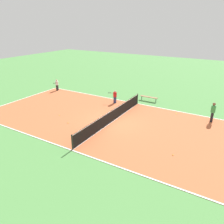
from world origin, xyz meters
TOP-DOWN VIEW (x-y plane):
  - ground_plane at (0.00, 0.00)m, footprint 80.00×80.00m
  - court_surface at (0.00, 0.00)m, footprint 10.45×23.11m
  - tennis_net at (0.00, 0.00)m, footprint 10.25×0.10m
  - bench at (-6.64, 0.63)m, footprint 0.36×1.91m
  - player_near_white at (-4.48, -10.48)m, footprint 0.99×0.60m
  - player_coach_red at (-4.15, -2.13)m, footprint 0.50×0.98m
  - player_far_green at (-4.26, 7.19)m, footprint 0.41×0.41m
  - tennis_ball_left_sideline at (1.28, -4.76)m, footprint 0.07×0.07m
  - tennis_ball_near_net at (-4.44, 4.21)m, footprint 0.07×0.07m
  - tennis_ball_far_baseline at (2.13, -2.99)m, footprint 0.07×0.07m
  - tennis_ball_midcourt at (2.39, 5.88)m, footprint 0.07×0.07m

SIDE VIEW (x-z plane):
  - ground_plane at x=0.00m, z-range 0.00..0.00m
  - court_surface at x=0.00m, z-range 0.00..0.02m
  - tennis_ball_left_sideline at x=1.28m, z-range 0.02..0.09m
  - tennis_ball_near_net at x=-4.44m, z-range 0.02..0.09m
  - tennis_ball_far_baseline at x=2.13m, z-range 0.02..0.09m
  - tennis_ball_midcourt at x=2.39m, z-range 0.02..0.09m
  - bench at x=-6.64m, z-range 0.17..0.62m
  - tennis_net at x=0.00m, z-range 0.03..1.12m
  - player_coach_red at x=-4.15m, z-range 0.10..1.46m
  - player_near_white at x=-4.48m, z-range 0.11..1.48m
  - player_far_green at x=-4.26m, z-range 0.15..1.85m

